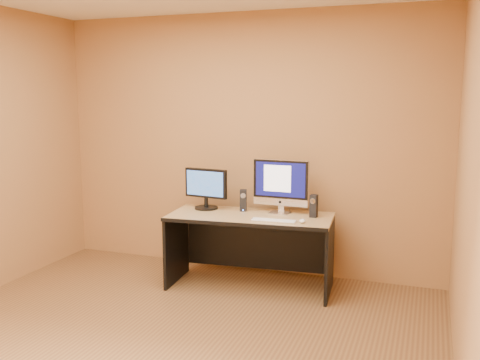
# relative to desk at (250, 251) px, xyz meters

# --- Properties ---
(floor) EXTENTS (4.00, 4.00, 0.00)m
(floor) POSITION_rel_desk_xyz_m (-0.24, -1.46, -0.35)
(floor) COLOR brown
(floor) RESTS_ON ground
(walls) EXTENTS (4.00, 4.00, 2.60)m
(walls) POSITION_rel_desk_xyz_m (-0.24, -1.46, 0.95)
(walls) COLOR olive
(walls) RESTS_ON ground
(desk) EXTENTS (1.55, 0.78, 0.69)m
(desk) POSITION_rel_desk_xyz_m (0.00, 0.00, 0.00)
(desk) COLOR #A78A53
(desk) RESTS_ON ground
(imac) EXTENTS (0.54, 0.21, 0.52)m
(imac) POSITION_rel_desk_xyz_m (0.23, 0.18, 0.60)
(imac) COLOR #BABABF
(imac) RESTS_ON desk
(second_monitor) EXTENTS (0.47, 0.28, 0.39)m
(second_monitor) POSITION_rel_desk_xyz_m (-0.49, 0.12, 0.54)
(second_monitor) COLOR black
(second_monitor) RESTS_ON desk
(speaker_left) EXTENTS (0.08, 0.08, 0.21)m
(speaker_left) POSITION_rel_desk_xyz_m (-0.12, 0.15, 0.45)
(speaker_left) COLOR black
(speaker_left) RESTS_ON desk
(speaker_right) EXTENTS (0.07, 0.07, 0.21)m
(speaker_right) POSITION_rel_desk_xyz_m (0.57, 0.12, 0.45)
(speaker_right) COLOR black
(speaker_right) RESTS_ON desk
(keyboard) EXTENTS (0.41, 0.13, 0.02)m
(keyboard) POSITION_rel_desk_xyz_m (0.27, -0.17, 0.36)
(keyboard) COLOR silver
(keyboard) RESTS_ON desk
(mouse) EXTENTS (0.07, 0.10, 0.03)m
(mouse) POSITION_rel_desk_xyz_m (0.52, -0.12, 0.36)
(mouse) COLOR white
(mouse) RESTS_ON desk
(cable_a) EXTENTS (0.07, 0.20, 0.01)m
(cable_a) POSITION_rel_desk_xyz_m (0.30, 0.29, 0.35)
(cable_a) COLOR black
(cable_a) RESTS_ON desk
(cable_b) EXTENTS (0.08, 0.15, 0.01)m
(cable_b) POSITION_rel_desk_xyz_m (0.19, 0.29, 0.35)
(cable_b) COLOR black
(cable_b) RESTS_ON desk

